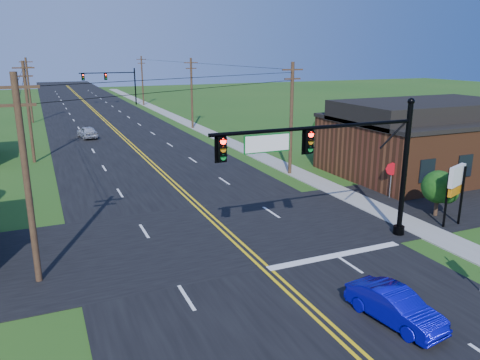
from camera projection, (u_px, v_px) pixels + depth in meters
name	position (u px, v px, depth m)	size (l,w,h in m)	color
ground	(357.00, 359.00, 15.35)	(260.00, 260.00, 0.00)	#234F16
road_main	(114.00, 131.00, 59.58)	(16.00, 220.00, 0.04)	black
road_cross	(224.00, 233.00, 25.96)	(70.00, 10.00, 0.04)	black
sidewalk	(219.00, 138.00, 54.75)	(2.00, 160.00, 0.08)	gray
signal_mast_main	(335.00, 158.00, 22.83)	(11.30, 0.60, 7.48)	black
signal_mast_far	(111.00, 81.00, 86.62)	(10.98, 0.60, 7.48)	black
brick_building	(423.00, 145.00, 38.32)	(14.20, 11.20, 4.70)	#5D301A
utility_pole_left_a	(26.00, 178.00, 19.30)	(1.80, 0.28, 9.00)	#342217
utility_pole_left_b	(28.00, 110.00, 41.42)	(1.80, 0.28, 9.00)	#342217
utility_pole_left_c	(29.00, 89.00, 65.31)	(1.80, 0.28, 9.00)	#342217
utility_pole_right_a	(291.00, 117.00, 37.32)	(1.80, 0.28, 9.00)	#342217
utility_pole_right_b	(192.00, 92.00, 60.32)	(1.80, 0.28, 9.00)	#342217
utility_pole_right_c	(142.00, 80.00, 86.86)	(1.80, 0.28, 9.00)	#342217
tree_right_back	(327.00, 131.00, 43.80)	(3.00, 3.00, 4.10)	#342217
shrub_corner	(438.00, 187.00, 28.25)	(2.00, 2.00, 2.86)	#342217
blue_car	(395.00, 307.00, 17.26)	(1.35, 3.88, 1.28)	#0807A9
distant_car	(87.00, 132.00, 54.35)	(1.64, 4.08, 1.39)	silver
stop_sign	(392.00, 173.00, 31.71)	(0.85, 0.37, 2.53)	slate
pylon_sign	(456.00, 182.00, 26.39)	(1.71, 0.87, 3.60)	black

